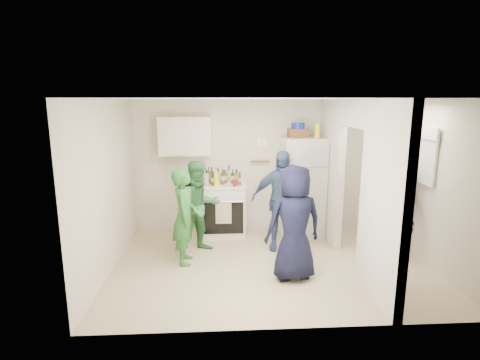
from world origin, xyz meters
name	(u,v)px	position (x,y,z in m)	size (l,w,h in m)	color
floor	(271,264)	(0.00, 0.00, 0.00)	(4.80, 4.80, 0.00)	tan
wall_back	(260,166)	(0.00, 1.70, 1.25)	(4.80, 4.80, 0.00)	silver
wall_front	(296,221)	(0.00, -1.70, 1.25)	(4.80, 4.80, 0.00)	silver
wall_left	(108,187)	(-2.40, 0.00, 1.25)	(3.40, 3.40, 0.00)	silver
wall_right	(429,183)	(2.40, 0.00, 1.25)	(3.40, 3.40, 0.00)	silver
ceiling	(274,99)	(0.00, 0.00, 2.50)	(4.80, 4.80, 0.00)	white
partition_pier_back	(330,171)	(1.20, 1.10, 1.25)	(0.12, 1.20, 2.50)	silver
partition_pier_front	(383,204)	(1.20, -1.10, 1.25)	(0.12, 1.20, 2.50)	silver
partition_header	(356,113)	(1.20, 0.00, 2.30)	(0.12, 1.00, 0.40)	silver
stove	(223,209)	(-0.72, 1.37, 0.49)	(0.82, 0.68, 0.98)	white
upper_cabinet	(185,136)	(-1.40, 1.52, 1.85)	(0.95, 0.34, 0.70)	silver
fridge	(302,186)	(0.75, 1.34, 0.92)	(0.75, 0.73, 1.83)	silver
wicker_basket	(298,133)	(0.65, 1.39, 1.91)	(0.35, 0.25, 0.15)	brown
blue_bowl	(298,126)	(0.65, 1.39, 2.04)	(0.24, 0.24, 0.11)	navy
yellow_cup_stack_top	(317,131)	(0.97, 1.24, 1.96)	(0.09, 0.09, 0.25)	#F1FF15
wall_clock	(263,143)	(0.05, 1.68, 1.70)	(0.22, 0.22, 0.03)	white
spice_shelf	(260,161)	(0.00, 1.65, 1.35)	(0.35, 0.08, 0.03)	olive
nook_window	(423,155)	(2.38, 0.20, 1.65)	(0.03, 0.70, 0.80)	black
nook_window_frame	(422,155)	(2.36, 0.20, 1.65)	(0.04, 0.76, 0.86)	white
nook_valance	(423,133)	(2.34, 0.20, 2.00)	(0.04, 0.82, 0.18)	white
yellow_cup_stack_stove	(216,180)	(-0.84, 1.15, 1.10)	(0.09, 0.09, 0.25)	yellow
red_cup	(235,183)	(-0.50, 1.17, 1.04)	(0.09, 0.09, 0.12)	red
person_green_left	(184,217)	(-1.33, 0.14, 0.74)	(0.54, 0.36, 1.49)	#2F7737
person_green_center	(200,207)	(-1.11, 0.57, 0.77)	(0.75, 0.58, 1.54)	#32733A
person_denim	(281,201)	(0.24, 0.61, 0.85)	(0.99, 0.41, 1.69)	#384E7A
person_navy	(294,223)	(0.24, -0.48, 0.82)	(0.80, 0.52, 1.63)	black
person_nook	(393,206)	(2.05, 0.36, 0.79)	(1.03, 0.59, 1.59)	black
bottle_a	(209,175)	(-0.98, 1.48, 1.13)	(0.06, 0.06, 0.30)	brown
bottle_b	(213,178)	(-0.90, 1.27, 1.10)	(0.07, 0.07, 0.25)	#174526
bottle_c	(218,175)	(-0.81, 1.52, 1.12)	(0.07, 0.07, 0.28)	#AFB5BD
bottle_d	(223,177)	(-0.72, 1.32, 1.12)	(0.07, 0.07, 0.29)	#5E2F10
bottle_e	(229,173)	(-0.60, 1.55, 1.14)	(0.07, 0.07, 0.32)	#ABAEBD
bottle_f	(233,177)	(-0.54, 1.38, 1.11)	(0.06, 0.06, 0.27)	#153B23
bottle_g	(237,176)	(-0.46, 1.51, 1.10)	(0.07, 0.07, 0.25)	olive
bottle_h	(207,177)	(-1.01, 1.26, 1.13)	(0.08, 0.08, 0.30)	#A3A9AF
bottle_i	(225,176)	(-0.68, 1.47, 1.10)	(0.07, 0.07, 0.24)	#52400E
bottle_j	(240,178)	(-0.41, 1.26, 1.10)	(0.06, 0.06, 0.25)	#246B25
bottle_k	(212,175)	(-0.92, 1.43, 1.13)	(0.07, 0.07, 0.31)	brown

